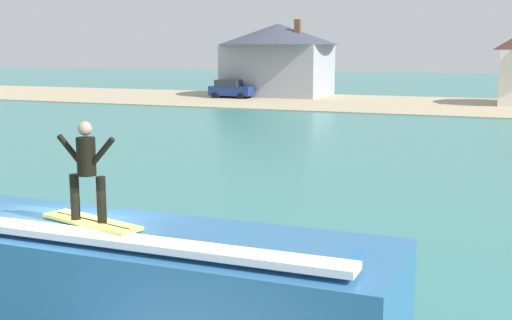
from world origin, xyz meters
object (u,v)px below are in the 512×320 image
Objects in this scene: wave_crest at (138,276)px; house_with_chimney at (278,54)px; surfer at (87,166)px; surfboard at (91,222)px; car_near_shore at (231,89)px.

wave_crest is 0.74× the size of house_with_chimney.
wave_crest is at bearing -72.29° from house_with_chimney.
surfer is at bearing -73.04° from house_with_chimney.
surfboard is (-0.64, -0.40, 1.03)m from wave_crest.
house_with_chimney is at bearing 107.71° from wave_crest.
wave_crest is 53.49m from car_near_shore.
wave_crest is 2.15× the size of car_near_shore.
surfboard is at bearing -147.61° from wave_crest.
surfboard reaches higher than wave_crest.
surfboard is 1.25× the size of surfer.
car_near_shore is (-19.83, 49.82, -0.97)m from surfboard.
surfboard is at bearing 85.59° from surfer.
house_with_chimney reaches higher than wave_crest.
wave_crest is 2.16m from surfer.
house_with_chimney is (-17.37, 54.38, 3.39)m from wave_crest.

